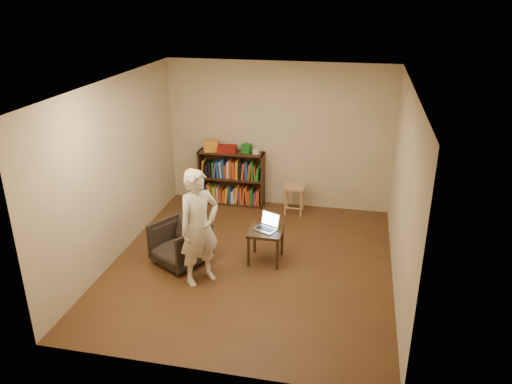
% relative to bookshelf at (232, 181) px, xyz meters
% --- Properties ---
extents(floor, '(4.50, 4.50, 0.00)m').
position_rel_bookshelf_xyz_m(floor, '(0.83, -2.09, -0.44)').
color(floor, '#4E2C19').
rests_on(floor, ground).
extents(ceiling, '(4.50, 4.50, 0.00)m').
position_rel_bookshelf_xyz_m(ceiling, '(0.83, -2.09, 2.16)').
color(ceiling, white).
rests_on(ceiling, wall_back).
extents(wall_back, '(4.00, 0.00, 4.00)m').
position_rel_bookshelf_xyz_m(wall_back, '(0.83, 0.16, 0.86)').
color(wall_back, '#BAAB8C').
rests_on(wall_back, floor).
extents(wall_left, '(0.00, 4.50, 4.50)m').
position_rel_bookshelf_xyz_m(wall_left, '(-1.17, -2.09, 0.86)').
color(wall_left, '#BAAB8C').
rests_on(wall_left, floor).
extents(wall_right, '(0.00, 4.50, 4.50)m').
position_rel_bookshelf_xyz_m(wall_right, '(2.83, -2.09, 0.86)').
color(wall_right, '#BAAB8C').
rests_on(wall_right, floor).
extents(bookshelf, '(1.20, 0.30, 1.00)m').
position_rel_bookshelf_xyz_m(bookshelf, '(0.00, 0.00, 0.00)').
color(bookshelf, black).
rests_on(bookshelf, floor).
extents(box_yellow, '(0.28, 0.22, 0.20)m').
position_rel_bookshelf_xyz_m(box_yellow, '(-0.36, -0.04, 0.66)').
color(box_yellow, orange).
rests_on(box_yellow, bookshelf).
extents(red_cloth, '(0.36, 0.28, 0.11)m').
position_rel_bookshelf_xyz_m(red_cloth, '(-0.07, -0.02, 0.62)').
color(red_cloth, maroon).
rests_on(red_cloth, bookshelf).
extents(box_green, '(0.18, 0.18, 0.15)m').
position_rel_bookshelf_xyz_m(box_green, '(0.28, 0.01, 0.64)').
color(box_green, '#1B671D').
rests_on(box_green, bookshelf).
extents(box_white, '(0.12, 0.12, 0.08)m').
position_rel_bookshelf_xyz_m(box_white, '(0.47, -0.03, 0.60)').
color(box_white, beige).
rests_on(box_white, bookshelf).
extents(stool, '(0.36, 0.36, 0.51)m').
position_rel_bookshelf_xyz_m(stool, '(1.19, -0.19, -0.02)').
color(stool, tan).
rests_on(stool, floor).
extents(armchair, '(0.94, 0.94, 0.63)m').
position_rel_bookshelf_xyz_m(armchair, '(-0.19, -2.28, -0.12)').
color(armchair, '#2D251E').
rests_on(armchair, floor).
extents(side_table, '(0.49, 0.49, 0.50)m').
position_rel_bookshelf_xyz_m(side_table, '(1.01, -1.96, -0.03)').
color(side_table, black).
rests_on(side_table, floor).
extents(laptop, '(0.39, 0.37, 0.23)m').
position_rel_bookshelf_xyz_m(laptop, '(1.03, -1.90, 0.11)').
color(laptop, '#AAAAAE').
rests_on(laptop, side_table).
extents(person, '(0.68, 0.70, 1.61)m').
position_rel_bookshelf_xyz_m(person, '(0.25, -2.67, 0.37)').
color(person, beige).
rests_on(person, floor).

